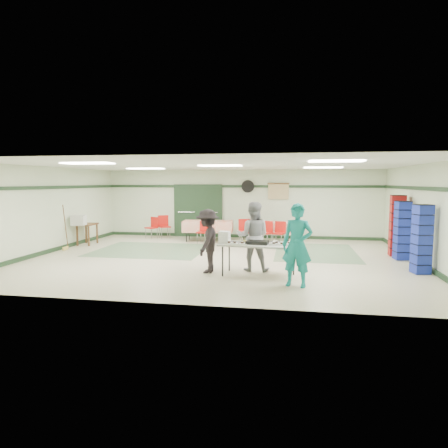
% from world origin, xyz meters
% --- Properties ---
extents(floor, '(11.00, 11.00, 0.00)m').
position_xyz_m(floor, '(0.00, 0.00, 0.00)').
color(floor, beige).
rests_on(floor, ground).
extents(ceiling, '(11.00, 11.00, 0.00)m').
position_xyz_m(ceiling, '(0.00, 0.00, 2.70)').
color(ceiling, silver).
rests_on(ceiling, wall_back).
extents(wall_back, '(11.00, 0.00, 11.00)m').
position_xyz_m(wall_back, '(0.00, 4.50, 1.35)').
color(wall_back, beige).
rests_on(wall_back, floor).
extents(wall_front, '(11.00, 0.00, 11.00)m').
position_xyz_m(wall_front, '(0.00, -4.50, 1.35)').
color(wall_front, beige).
rests_on(wall_front, floor).
extents(wall_left, '(0.00, 9.00, 9.00)m').
position_xyz_m(wall_left, '(-5.50, 0.00, 1.35)').
color(wall_left, beige).
rests_on(wall_left, floor).
extents(wall_right, '(0.00, 9.00, 9.00)m').
position_xyz_m(wall_right, '(5.50, 0.00, 1.35)').
color(wall_right, beige).
rests_on(wall_right, floor).
extents(trim_back, '(11.00, 0.06, 0.10)m').
position_xyz_m(trim_back, '(0.00, 4.47, 2.05)').
color(trim_back, '#1B331D').
rests_on(trim_back, wall_back).
extents(baseboard_back, '(11.00, 0.06, 0.12)m').
position_xyz_m(baseboard_back, '(0.00, 4.47, 0.06)').
color(baseboard_back, '#1B331D').
rests_on(baseboard_back, floor).
extents(trim_left, '(0.06, 9.00, 0.10)m').
position_xyz_m(trim_left, '(-5.47, 0.00, 2.05)').
color(trim_left, '#1B331D').
rests_on(trim_left, wall_back).
extents(baseboard_left, '(0.06, 9.00, 0.12)m').
position_xyz_m(baseboard_left, '(-5.47, 0.00, 0.06)').
color(baseboard_left, '#1B331D').
rests_on(baseboard_left, floor).
extents(trim_right, '(0.06, 9.00, 0.10)m').
position_xyz_m(trim_right, '(5.47, 0.00, 2.05)').
color(trim_right, '#1B331D').
rests_on(trim_right, wall_back).
extents(baseboard_right, '(0.06, 9.00, 0.12)m').
position_xyz_m(baseboard_right, '(5.47, 0.00, 0.06)').
color(baseboard_right, '#1B331D').
rests_on(baseboard_right, floor).
extents(green_patch_a, '(3.50, 3.00, 0.01)m').
position_xyz_m(green_patch_a, '(-2.50, 1.00, 0.00)').
color(green_patch_a, '#648460').
rests_on(green_patch_a, floor).
extents(green_patch_b, '(2.50, 3.50, 0.01)m').
position_xyz_m(green_patch_b, '(2.80, 1.50, 0.00)').
color(green_patch_b, '#648460').
rests_on(green_patch_b, floor).
extents(double_door_left, '(0.90, 0.06, 2.10)m').
position_xyz_m(double_door_left, '(-2.20, 4.44, 1.05)').
color(double_door_left, '#999B99').
rests_on(double_door_left, floor).
extents(double_door_right, '(0.90, 0.06, 2.10)m').
position_xyz_m(double_door_right, '(-1.25, 4.44, 1.05)').
color(double_door_right, '#999B99').
rests_on(double_door_right, floor).
extents(door_frame, '(2.00, 0.03, 2.15)m').
position_xyz_m(door_frame, '(-1.73, 4.42, 1.05)').
color(door_frame, '#1B331D').
rests_on(door_frame, floor).
extents(wall_fan, '(0.50, 0.10, 0.50)m').
position_xyz_m(wall_fan, '(0.30, 4.44, 2.05)').
color(wall_fan, black).
rests_on(wall_fan, wall_back).
extents(scroll_banner, '(0.80, 0.02, 0.60)m').
position_xyz_m(scroll_banner, '(1.50, 4.44, 1.85)').
color(scroll_banner, tan).
rests_on(scroll_banner, wall_back).
extents(serving_table, '(1.92, 0.95, 0.76)m').
position_xyz_m(serving_table, '(1.28, -2.00, 0.72)').
color(serving_table, '#B7B6B1').
rests_on(serving_table, floor).
extents(sheet_tray_right, '(0.64, 0.52, 0.02)m').
position_xyz_m(sheet_tray_right, '(1.85, -1.99, 0.77)').
color(sheet_tray_right, silver).
rests_on(sheet_tray_right, serving_table).
extents(sheet_tray_mid, '(0.61, 0.49, 0.02)m').
position_xyz_m(sheet_tray_mid, '(1.13, -1.92, 0.77)').
color(sheet_tray_mid, silver).
rests_on(sheet_tray_mid, serving_table).
extents(sheet_tray_left, '(0.57, 0.46, 0.02)m').
position_xyz_m(sheet_tray_left, '(0.79, -2.14, 0.77)').
color(sheet_tray_left, silver).
rests_on(sheet_tray_left, serving_table).
extents(baking_pan, '(0.54, 0.37, 0.08)m').
position_xyz_m(baking_pan, '(1.25, -2.02, 0.80)').
color(baking_pan, black).
rests_on(baking_pan, serving_table).
extents(foam_box_stack, '(0.27, 0.25, 0.28)m').
position_xyz_m(foam_box_stack, '(0.46, -1.97, 0.90)').
color(foam_box_stack, white).
rests_on(foam_box_stack, serving_table).
extents(volunteer_teal, '(0.74, 0.58, 1.78)m').
position_xyz_m(volunteer_teal, '(2.17, -2.84, 0.89)').
color(volunteer_teal, '#138485').
rests_on(volunteer_teal, floor).
extents(volunteer_grey, '(0.85, 0.66, 1.73)m').
position_xyz_m(volunteer_grey, '(1.09, -1.47, 0.87)').
color(volunteer_grey, gray).
rests_on(volunteer_grey, floor).
extents(volunteer_dark, '(0.61, 1.02, 1.56)m').
position_xyz_m(volunteer_dark, '(0.02, -1.86, 0.78)').
color(volunteer_dark, black).
rests_on(volunteer_dark, floor).
extents(dining_table_a, '(1.92, 0.88, 0.77)m').
position_xyz_m(dining_table_a, '(1.12, 3.31, 0.57)').
color(dining_table_a, red).
rests_on(dining_table_a, floor).
extents(dining_table_b, '(1.91, 0.98, 0.77)m').
position_xyz_m(dining_table_b, '(-1.08, 3.31, 0.57)').
color(dining_table_b, red).
rests_on(dining_table_b, floor).
extents(chair_a, '(0.52, 0.52, 0.84)m').
position_xyz_m(chair_a, '(1.16, 2.74, 0.51)').
color(chair_a, red).
rests_on(chair_a, floor).
extents(chair_b, '(0.53, 0.53, 0.90)m').
position_xyz_m(chair_b, '(0.39, 2.75, 0.55)').
color(chair_b, red).
rests_on(chair_b, floor).
extents(chair_c, '(0.49, 0.49, 0.84)m').
position_xyz_m(chair_c, '(1.62, 2.74, 0.51)').
color(chair_c, red).
rests_on(chair_c, floor).
extents(chair_d, '(0.44, 0.44, 0.80)m').
position_xyz_m(chair_d, '(-1.12, 2.74, 0.49)').
color(chair_d, red).
rests_on(chair_d, floor).
extents(chair_loose_a, '(0.58, 0.58, 0.90)m').
position_xyz_m(chair_loose_a, '(-2.97, 3.79, 0.55)').
color(chair_loose_a, red).
rests_on(chair_loose_a, floor).
extents(chair_loose_b, '(0.53, 0.53, 0.85)m').
position_xyz_m(chair_loose_b, '(-3.36, 3.59, 0.52)').
color(chair_loose_b, red).
rests_on(chair_loose_b, floor).
extents(crate_stack_blue_a, '(0.41, 0.41, 1.68)m').
position_xyz_m(crate_stack_blue_a, '(5.15, 0.66, 0.84)').
color(crate_stack_blue_a, '#1A299C').
rests_on(crate_stack_blue_a, floor).
extents(crate_stack_red, '(0.43, 0.43, 1.84)m').
position_xyz_m(crate_stack_red, '(5.15, 1.24, 0.92)').
color(crate_stack_red, '#A21710').
rests_on(crate_stack_red, floor).
extents(crate_stack_blue_b, '(0.44, 0.44, 1.68)m').
position_xyz_m(crate_stack_blue_b, '(5.15, -1.11, 0.84)').
color(crate_stack_blue_b, '#1A299C').
rests_on(crate_stack_blue_b, floor).
extents(printer_table, '(0.56, 0.83, 0.74)m').
position_xyz_m(printer_table, '(-5.15, 1.76, 0.63)').
color(printer_table, brown).
rests_on(printer_table, floor).
extents(office_printer, '(0.50, 0.45, 0.35)m').
position_xyz_m(office_printer, '(-5.15, 1.21, 0.92)').
color(office_printer, beige).
rests_on(office_printer, printer_table).
extents(broom, '(0.05, 0.24, 1.46)m').
position_xyz_m(broom, '(-5.23, 0.52, 0.76)').
color(broom, brown).
rests_on(broom, floor).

